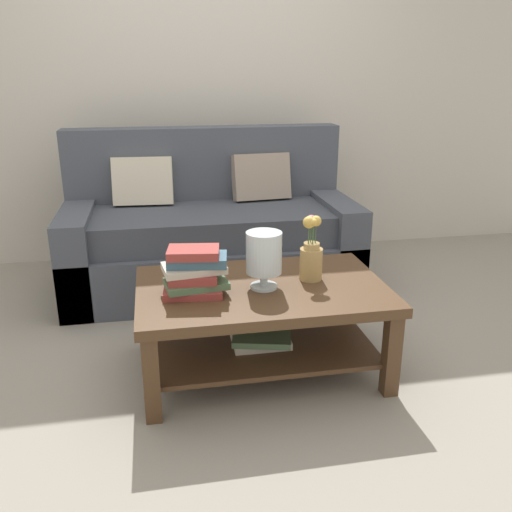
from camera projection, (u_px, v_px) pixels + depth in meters
The scene contains 7 objects.
ground_plane at pixel (237, 340), 3.06m from camera, with size 10.00×10.00×0.00m, color gray.
back_wall at pixel (202, 82), 4.15m from camera, with size 6.40×0.12×2.70m, color beige.
couch at pixel (210, 234), 3.75m from camera, with size 1.93×0.90×1.06m.
coffee_table at pixel (262, 310), 2.66m from camera, with size 1.19×0.76×0.46m.
book_stack_main at pixel (195, 272), 2.50m from camera, with size 0.31×0.23×0.22m.
glass_hurricane_vase at pixel (264, 255), 2.54m from camera, with size 0.17×0.17×0.28m.
flower_pitcher at pixel (311, 254), 2.66m from camera, with size 0.11×0.11×0.32m.
Camera 1 is at (-0.41, -2.71, 1.45)m, focal length 38.12 mm.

